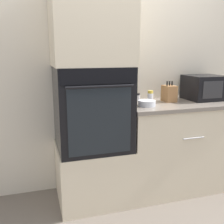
% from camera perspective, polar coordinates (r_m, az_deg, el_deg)
% --- Properties ---
extents(ground_plane, '(12.00, 12.00, 0.00)m').
position_cam_1_polar(ground_plane, '(2.60, 5.30, -20.26)').
color(ground_plane, '#6B6056').
extents(wall_back, '(8.00, 0.05, 2.50)m').
position_cam_1_polar(wall_back, '(2.78, 0.89, 9.37)').
color(wall_back, beige).
rests_on(wall_back, ground_plane).
extents(oven_cabinet_base, '(0.68, 0.60, 0.54)m').
position_cam_1_polar(oven_cabinet_base, '(2.63, -4.14, -13.06)').
color(oven_cabinet_base, beige).
rests_on(oven_cabinet_base, ground_plane).
extents(wall_oven, '(0.65, 0.64, 0.76)m').
position_cam_1_polar(wall_oven, '(2.41, -4.37, 0.95)').
color(wall_oven, black).
rests_on(wall_oven, oven_cabinet_base).
extents(oven_cabinet_upper, '(0.68, 0.60, 0.82)m').
position_cam_1_polar(oven_cabinet_upper, '(2.38, -4.73, 19.82)').
color(oven_cabinet_upper, beige).
rests_on(oven_cabinet_upper, wall_oven).
extents(counter_unit, '(1.13, 0.63, 0.92)m').
position_cam_1_polar(counter_unit, '(2.86, 13.61, -7.00)').
color(counter_unit, beige).
rests_on(counter_unit, ground_plane).
extents(microwave, '(0.37, 0.36, 0.26)m').
position_cam_1_polar(microwave, '(2.97, 19.37, 5.06)').
color(microwave, black).
rests_on(microwave, counter_unit).
extents(knife_block, '(0.11, 0.15, 0.21)m').
position_cam_1_polar(knife_block, '(2.75, 12.33, 3.98)').
color(knife_block, olive).
rests_on(knife_block, counter_unit).
extents(bowl, '(0.17, 0.17, 0.05)m').
position_cam_1_polar(bowl, '(2.49, 7.56, 1.92)').
color(bowl, silver).
rests_on(bowl, counter_unit).
extents(condiment_jar_near, '(0.05, 0.05, 0.08)m').
position_cam_1_polar(condiment_jar_near, '(2.75, 5.61, 3.25)').
color(condiment_jar_near, silver).
rests_on(condiment_jar_near, counter_unit).
extents(condiment_jar_mid, '(0.06, 0.06, 0.12)m').
position_cam_1_polar(condiment_jar_mid, '(2.67, 8.33, 3.32)').
color(condiment_jar_mid, silver).
rests_on(condiment_jar_mid, counter_unit).
extents(condiment_jar_far, '(0.05, 0.05, 0.10)m').
position_cam_1_polar(condiment_jar_far, '(2.91, 12.62, 3.74)').
color(condiment_jar_far, brown).
rests_on(condiment_jar_far, counter_unit).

